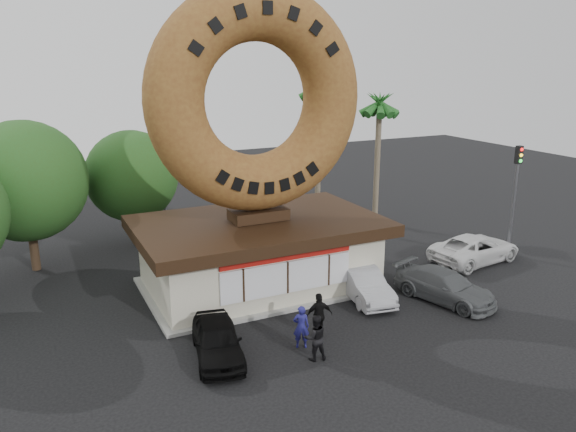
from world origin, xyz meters
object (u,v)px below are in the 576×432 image
(giant_donut, at_px, (257,100))
(person_right, at_px, (319,315))
(traffic_signal, at_px, (515,187))
(person_center, at_px, (315,338))
(person_left, at_px, (301,327))
(car_black, at_px, (217,340))
(car_silver, at_px, (363,283))
(street_lamp, at_px, (165,162))
(donut_shop, at_px, (259,251))
(car_grey, at_px, (445,286))
(car_white, at_px, (475,249))

(giant_donut, distance_m, person_right, 9.68)
(traffic_signal, relative_size, person_center, 3.54)
(person_left, height_order, car_black, person_left)
(car_silver, bearing_deg, street_lamp, 121.44)
(giant_donut, height_order, traffic_signal, giant_donut)
(car_black, bearing_deg, street_lamp, 93.63)
(donut_shop, bearing_deg, person_center, -96.76)
(person_right, xyz_separation_m, car_black, (-4.07, 0.23, -0.22))
(car_silver, bearing_deg, car_grey, -21.12)
(person_center, relative_size, car_grey, 0.36)
(traffic_signal, bearing_deg, giant_donut, 171.83)
(giant_donut, xyz_separation_m, person_center, (-0.84, -7.11, -7.89))
(traffic_signal, height_order, car_white, traffic_signal)
(donut_shop, xyz_separation_m, person_left, (-0.89, -6.09, -0.93))
(giant_donut, bearing_deg, car_grey, -36.94)
(giant_donut, height_order, car_black, giant_donut)
(car_silver, relative_size, car_grey, 0.90)
(car_white, bearing_deg, traffic_signal, -99.67)
(street_lamp, xyz_separation_m, traffic_signal, (15.86, -12.01, -0.61))
(car_black, relative_size, car_white, 0.77)
(traffic_signal, xyz_separation_m, car_silver, (-10.33, -1.30, -3.16))
(donut_shop, height_order, traffic_signal, traffic_signal)
(traffic_signal, xyz_separation_m, person_center, (-14.84, -5.10, -3.01))
(car_black, distance_m, car_silver, 7.92)
(person_center, bearing_deg, person_left, -76.85)
(person_right, bearing_deg, person_left, 33.85)
(street_lamp, relative_size, car_grey, 1.69)
(giant_donut, height_order, person_left, giant_donut)
(person_center, height_order, car_grey, person_center)
(car_grey, relative_size, car_white, 0.90)
(donut_shop, height_order, car_silver, donut_shop)
(donut_shop, relative_size, person_center, 6.52)
(person_center, distance_m, car_silver, 5.90)
(giant_donut, xyz_separation_m, traffic_signal, (14.00, -2.01, -4.88))
(person_center, height_order, car_black, person_center)
(person_right, bearing_deg, person_center, 67.10)
(person_left, height_order, car_grey, person_left)
(car_black, bearing_deg, donut_shop, 65.32)
(traffic_signal, xyz_separation_m, person_left, (-14.89, -4.10, -3.03))
(car_white, bearing_deg, person_center, 105.21)
(traffic_signal, height_order, car_black, traffic_signal)
(person_right, bearing_deg, giant_donut, -78.25)
(person_center, relative_size, person_right, 0.95)
(giant_donut, distance_m, traffic_signal, 14.96)
(giant_donut, distance_m, car_silver, 9.44)
(person_right, xyz_separation_m, car_silver, (3.56, 2.37, -0.20))
(car_grey, distance_m, car_white, 5.79)
(donut_shop, xyz_separation_m, car_white, (11.63, -1.90, -1.03))
(person_center, bearing_deg, car_white, -147.08)
(donut_shop, distance_m, person_center, 7.20)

